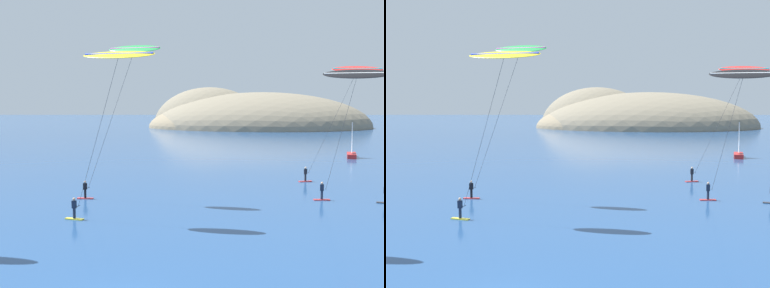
# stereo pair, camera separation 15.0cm
# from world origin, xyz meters

# --- Properties ---
(headland_island) EXTENTS (77.12, 53.54, 28.19)m
(headland_island) POSITION_xyz_m (19.28, 148.71, 0.00)
(headland_island) COLOR #7A705B
(headland_island) RESTS_ON ground
(sailboat_near) EXTENTS (2.68, 5.93, 5.70)m
(sailboat_near) POSITION_xyz_m (28.94, 57.82, 0.64)
(sailboat_near) COLOR #B22323
(sailboat_near) RESTS_ON ground
(kitesurfer_red) EXTENTS (9.26, 1.42, 13.16)m
(kitesurfer_red) POSITION_xyz_m (21.20, 34.01, 11.78)
(kitesurfer_red) COLOR red
(kitesurfer_red) RESTS_ON ground
(kitesurfer_green) EXTENTS (8.21, 2.67, 14.22)m
(kitesurfer_green) POSITION_xyz_m (-2.32, 22.95, 12.60)
(kitesurfer_green) COLOR red
(kitesurfer_green) RESTS_ON ground
(kitesurfer_yellow) EXTENTS (7.40, 2.61, 12.96)m
(kitesurfer_yellow) POSITION_xyz_m (-2.35, 15.41, 11.70)
(kitesurfer_yellow) COLOR yellow
(kitesurfer_yellow) RESTS_ON ground
(kitesurfer_black) EXTENTS (6.60, 2.81, 12.09)m
(kitesurfer_black) POSITION_xyz_m (17.83, 23.04, 10.88)
(kitesurfer_black) COLOR red
(kitesurfer_black) RESTS_ON ground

